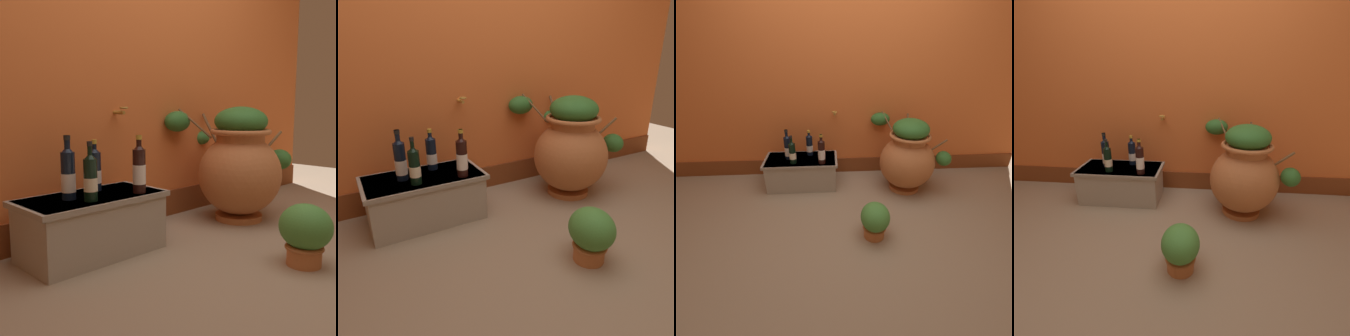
% 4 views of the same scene
% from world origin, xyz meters
% --- Properties ---
extents(ground_plane, '(7.00, 7.00, 0.00)m').
position_xyz_m(ground_plane, '(0.00, 0.00, 0.00)').
color(ground_plane, gray).
extents(back_wall, '(4.40, 0.33, 2.60)m').
position_xyz_m(back_wall, '(-0.00, 1.20, 1.29)').
color(back_wall, '#D6662D').
rests_on(back_wall, ground_plane).
extents(terracotta_urn, '(0.78, 0.84, 0.82)m').
position_xyz_m(terracotta_urn, '(0.63, 0.67, 0.40)').
color(terracotta_urn, '#B26638').
rests_on(terracotta_urn, ground_plane).
extents(stone_ledge, '(0.81, 0.42, 0.34)m').
position_xyz_m(stone_ledge, '(-0.54, 0.81, 0.18)').
color(stone_ledge, '#9E9384').
rests_on(stone_ledge, ground_plane).
extents(wine_bottle_left, '(0.08, 0.08, 0.34)m').
position_xyz_m(wine_bottle_left, '(-0.68, 0.81, 0.48)').
color(wine_bottle_left, black).
rests_on(wine_bottle_left, stone_ledge).
extents(wine_bottle_middle, '(0.08, 0.08, 0.33)m').
position_xyz_m(wine_bottle_middle, '(-0.30, 0.68, 0.48)').
color(wine_bottle_middle, black).
rests_on(wine_bottle_middle, stone_ledge).
extents(wine_bottle_right, '(0.07, 0.07, 0.31)m').
position_xyz_m(wine_bottle_right, '(-0.61, 0.70, 0.47)').
color(wine_bottle_right, black).
rests_on(wine_bottle_right, stone_ledge).
extents(wine_bottle_back, '(0.07, 0.07, 0.30)m').
position_xyz_m(wine_bottle_back, '(-0.44, 0.91, 0.46)').
color(wine_bottle_back, black).
rests_on(wine_bottle_back, stone_ledge).
extents(potted_shrub, '(0.25, 0.28, 0.33)m').
position_xyz_m(potted_shrub, '(0.15, -0.11, 0.18)').
color(potted_shrub, '#B26638').
rests_on(potted_shrub, ground_plane).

